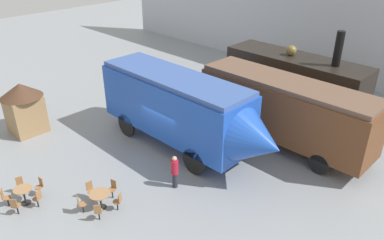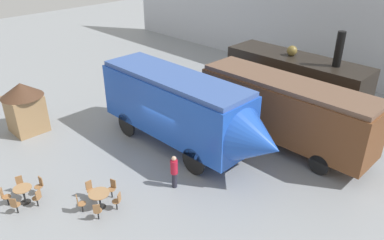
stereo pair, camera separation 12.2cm
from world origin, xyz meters
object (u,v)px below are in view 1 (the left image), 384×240
at_px(streamlined_locomotive, 185,109).
at_px(cafe_chair_0, 113,188).
at_px(passenger_coach_wooden, 284,108).
at_px(steam_locomotive, 294,79).
at_px(cafe_table_mid, 23,192).
at_px(ticket_kiosk, 24,105).
at_px(cafe_table_near, 100,196).
at_px(visitor_person, 175,171).

distance_m(streamlined_locomotive, cafe_chair_0, 5.45).
bearing_deg(passenger_coach_wooden, steam_locomotive, 114.22).
height_order(streamlined_locomotive, cafe_table_mid, streamlined_locomotive).
bearing_deg(ticket_kiosk, cafe_table_mid, -25.53).
xyz_separation_m(steam_locomotive, cafe_table_near, (-0.64, -14.17, -1.57)).
bearing_deg(cafe_table_near, ticket_kiosk, 174.59).
bearing_deg(cafe_chair_0, passenger_coach_wooden, 148.60).
relative_size(cafe_table_mid, cafe_chair_0, 0.89).
bearing_deg(visitor_person, passenger_coach_wooden, 79.35).
relative_size(steam_locomotive, passenger_coach_wooden, 0.93).
bearing_deg(cafe_chair_0, cafe_table_mid, -54.16).
bearing_deg(passenger_coach_wooden, cafe_table_mid, -112.71).
height_order(cafe_chair_0, visitor_person, visitor_person).
height_order(streamlined_locomotive, ticket_kiosk, streamlined_locomotive).
height_order(cafe_table_mid, cafe_chair_0, cafe_chair_0).
distance_m(passenger_coach_wooden, ticket_kiosk, 14.60).
xyz_separation_m(streamlined_locomotive, cafe_table_near, (0.78, -5.85, -1.85)).
bearing_deg(passenger_coach_wooden, cafe_table_near, -103.98).
xyz_separation_m(steam_locomotive, passenger_coach_wooden, (1.86, -4.14, 0.01)).
bearing_deg(ticket_kiosk, passenger_coach_wooden, 39.07).
relative_size(cafe_chair_0, visitor_person, 0.52).
bearing_deg(visitor_person, cafe_chair_0, -120.62).
bearing_deg(ticket_kiosk, cafe_table_near, -5.41).
bearing_deg(visitor_person, streamlined_locomotive, 126.88).
bearing_deg(cafe_table_near, passenger_coach_wooden, 76.02).
distance_m(steam_locomotive, streamlined_locomotive, 8.44).
relative_size(steam_locomotive, ticket_kiosk, 2.99).
relative_size(steam_locomotive, cafe_table_mid, 11.51).
relative_size(steam_locomotive, streamlined_locomotive, 0.82).
distance_m(passenger_coach_wooden, cafe_table_mid, 13.29).
distance_m(streamlined_locomotive, visitor_person, 3.65).
height_order(passenger_coach_wooden, visitor_person, passenger_coach_wooden).
height_order(cafe_table_near, cafe_chair_0, cafe_chair_0).
bearing_deg(cafe_table_mid, visitor_person, 54.50).
distance_m(cafe_table_mid, ticket_kiosk, 6.99).
distance_m(streamlined_locomotive, cafe_table_near, 6.19).
relative_size(cafe_table_mid, ticket_kiosk, 0.26).
xyz_separation_m(steam_locomotive, cafe_table_mid, (-3.23, -16.31, -1.58)).
relative_size(steam_locomotive, cafe_chair_0, 10.30).
bearing_deg(cafe_table_mid, ticket_kiosk, 154.47).
xyz_separation_m(streamlined_locomotive, visitor_person, (1.99, -2.65, -1.54)).
bearing_deg(streamlined_locomotive, cafe_table_near, -82.45).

